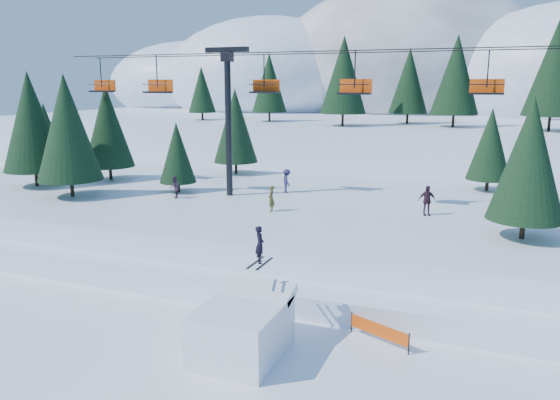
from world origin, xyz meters
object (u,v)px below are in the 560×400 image
(jump_kicker, at_px, (243,327))
(chairlift, at_px, (364,100))
(banner_near, at_px, (379,330))
(banner_far, at_px, (498,336))

(jump_kicker, distance_m, chairlift, 18.69)
(banner_near, bearing_deg, banner_far, 14.54)
(jump_kicker, xyz_separation_m, banner_far, (9.24, 4.03, -0.58))
(banner_near, relative_size, banner_far, 0.92)
(jump_kicker, distance_m, banner_near, 5.58)
(jump_kicker, height_order, banner_far, jump_kicker)
(chairlift, bearing_deg, banner_near, -73.92)
(jump_kicker, xyz_separation_m, banner_near, (4.75, 2.87, -0.58))
(chairlift, relative_size, banner_far, 16.43)
(jump_kicker, relative_size, banner_far, 1.70)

